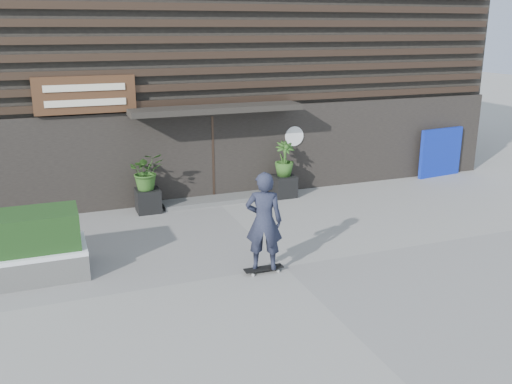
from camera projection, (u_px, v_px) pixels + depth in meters
name	position (u px, v px, depth m)	size (l,w,h in m)	color
ground	(285.00, 267.00, 11.01)	(80.00, 80.00, 0.00)	gray
entrance_step	(217.00, 199.00, 15.11)	(3.00, 0.80, 0.12)	#51514E
planter_pot_left	(148.00, 201.00, 14.22)	(0.60, 0.60, 0.60)	black
bamboo_left	(146.00, 171.00, 14.00)	(0.86, 0.75, 0.96)	#2D591E
planter_pot_right	(284.00, 186.00, 15.51)	(0.60, 0.60, 0.60)	black
bamboo_right	(284.00, 159.00, 15.29)	(0.54, 0.54, 0.96)	#2D591E
blue_tarp	(441.00, 152.00, 17.53)	(1.63, 0.12, 1.53)	#0C209E
building	(169.00, 45.00, 18.80)	(18.00, 11.00, 8.00)	black
skateboarder	(264.00, 221.00, 10.46)	(0.83, 0.70, 2.01)	black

